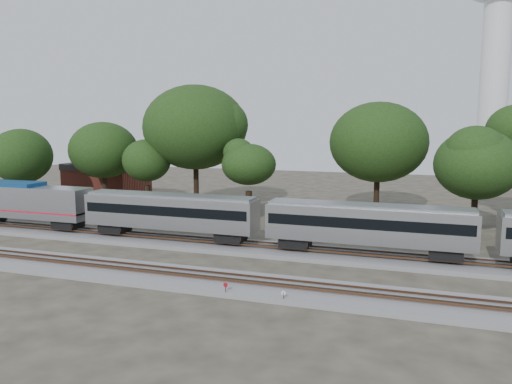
% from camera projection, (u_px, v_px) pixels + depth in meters
% --- Properties ---
extents(ground, '(160.00, 160.00, 0.00)m').
position_uv_depth(ground, '(216.00, 267.00, 40.48)').
color(ground, '#383328').
rests_on(ground, ground).
extents(track_far, '(160.00, 5.00, 0.73)m').
position_uv_depth(track_far, '(241.00, 247.00, 46.09)').
color(track_far, slate).
rests_on(track_far, ground).
extents(track_near, '(160.00, 5.00, 0.73)m').
position_uv_depth(track_near, '(194.00, 279.00, 36.70)').
color(track_near, slate).
rests_on(track_near, ground).
extents(train, '(89.93, 3.10, 4.57)m').
position_uv_depth(train, '(369.00, 224.00, 42.04)').
color(train, '#A9ABB0').
rests_on(train, ground).
extents(switch_stand_red, '(0.33, 0.06, 1.04)m').
position_uv_depth(switch_stand_red, '(226.00, 288.00, 33.37)').
color(switch_stand_red, '#512D19').
rests_on(switch_stand_red, ground).
extents(switch_stand_white, '(0.30, 0.06, 0.95)m').
position_uv_depth(switch_stand_white, '(283.00, 296.00, 32.05)').
color(switch_stand_white, '#512D19').
rests_on(switch_stand_white, ground).
extents(switch_lever, '(0.58, 0.48, 0.30)m').
position_uv_depth(switch_lever, '(282.00, 299.00, 32.76)').
color(switch_lever, '#512D19').
rests_on(switch_lever, ground).
extents(brick_building, '(11.50, 8.26, 5.44)m').
position_uv_depth(brick_building, '(107.00, 180.00, 77.08)').
color(brick_building, brown).
rests_on(brick_building, ground).
extents(tree_0, '(7.38, 7.38, 10.40)m').
position_uv_depth(tree_0, '(22.00, 156.00, 64.80)').
color(tree_0, black).
rests_on(tree_0, ground).
extents(tree_1, '(8.04, 8.04, 11.34)m').
position_uv_depth(tree_1, '(103.00, 150.00, 66.89)').
color(tree_1, black).
rests_on(tree_1, ground).
extents(tree_2, '(6.99, 6.99, 9.85)m').
position_uv_depth(tree_2, '(147.00, 161.00, 62.61)').
color(tree_2, black).
rests_on(tree_2, ground).
extents(tree_3, '(11.17, 11.17, 15.74)m').
position_uv_depth(tree_3, '(195.00, 127.00, 63.51)').
color(tree_3, black).
rests_on(tree_3, ground).
extents(tree_4, '(6.90, 6.90, 9.73)m').
position_uv_depth(tree_4, '(249.00, 165.00, 57.76)').
color(tree_4, black).
rests_on(tree_4, ground).
extents(tree_5, '(9.36, 9.36, 13.20)m').
position_uv_depth(tree_5, '(378.00, 142.00, 61.15)').
color(tree_5, black).
rests_on(tree_5, ground).
extents(tree_6, '(7.62, 7.62, 10.74)m').
position_uv_depth(tree_6, '(477.00, 165.00, 49.52)').
color(tree_6, black).
rests_on(tree_6, ground).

